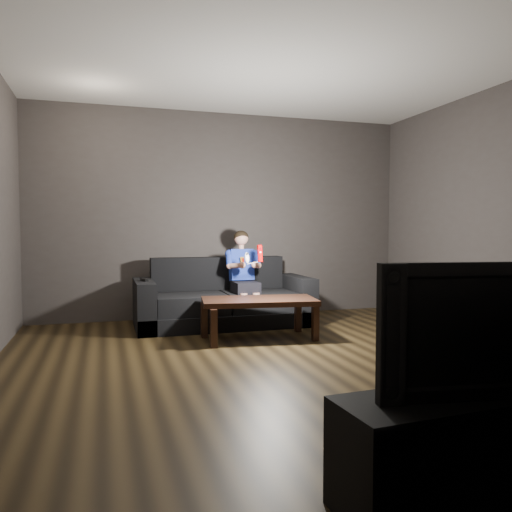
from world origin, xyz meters
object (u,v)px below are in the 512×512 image
object	(u,v)px
child	(244,269)
coffee_table	(259,304)
media_console	(476,444)
sofa	(223,303)

from	to	relation	value
child	coffee_table	size ratio (longest dim) A/B	0.83
child	media_console	distance (m)	4.10
child	coffee_table	world-z (taller)	child
coffee_table	media_console	distance (m)	3.25
sofa	media_console	distance (m)	4.13
coffee_table	media_console	bearing A→B (deg)	-90.50
child	coffee_table	xyz separation A→B (m)	(-0.06, -0.82, -0.31)
sofa	child	world-z (taller)	child
sofa	coffee_table	world-z (taller)	sofa
child	media_console	xyz separation A→B (m)	(-0.09, -4.07, -0.45)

